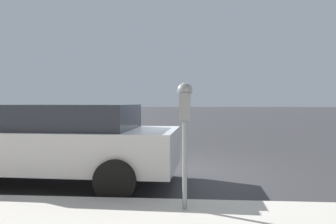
% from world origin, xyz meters
% --- Properties ---
extents(ground_plane, '(220.00, 220.00, 0.00)m').
position_xyz_m(ground_plane, '(0.00, 0.00, 0.00)').
color(ground_plane, '#333335').
extents(parking_meter, '(0.21, 0.19, 1.59)m').
position_xyz_m(parking_meter, '(-2.61, -0.77, 1.35)').
color(parking_meter, gray).
rests_on(parking_meter, sidewalk).
extents(car_silver, '(2.20, 4.34, 1.44)m').
position_xyz_m(car_silver, '(-1.01, 1.52, 0.77)').
color(car_silver, '#B7BABF').
rests_on(car_silver, ground_plane).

